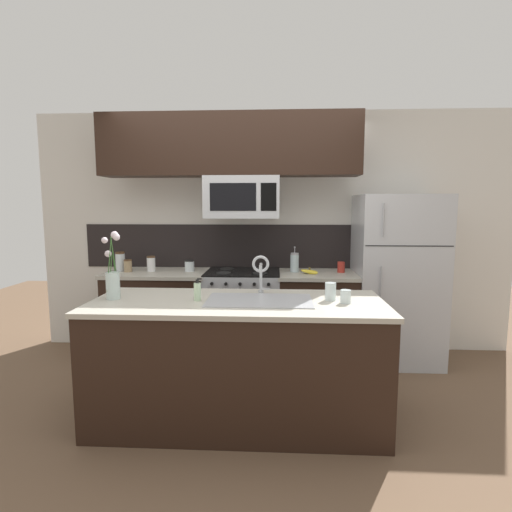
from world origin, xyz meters
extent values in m
plane|color=brown|center=(0.00, 0.00, 0.00)|extent=(10.00, 10.00, 0.00)
cube|color=silver|center=(0.30, 1.28, 1.30)|extent=(5.20, 0.10, 2.60)
cube|color=black|center=(0.00, 1.22, 1.15)|extent=(3.59, 0.01, 0.48)
cube|color=black|center=(-0.89, 0.90, 0.44)|extent=(1.03, 0.62, 0.88)
cube|color=#B2AD9E|center=(-0.89, 0.90, 0.89)|extent=(1.06, 0.65, 0.03)
cube|color=black|center=(0.77, 0.90, 0.44)|extent=(0.78, 0.62, 0.88)
cube|color=#B2AD9E|center=(0.77, 0.90, 0.89)|extent=(0.81, 0.65, 0.03)
cube|color=#B7BABF|center=(0.00, 0.90, 0.46)|extent=(0.76, 0.62, 0.91)
cube|color=black|center=(0.00, 0.90, 0.92)|extent=(0.76, 0.62, 0.01)
cylinder|color=black|center=(-0.18, 0.76, 0.93)|extent=(0.15, 0.15, 0.01)
cylinder|color=black|center=(0.18, 0.76, 0.93)|extent=(0.15, 0.15, 0.01)
cylinder|color=black|center=(-0.18, 1.04, 0.93)|extent=(0.15, 0.15, 0.01)
cylinder|color=black|center=(0.18, 1.04, 0.93)|extent=(0.15, 0.15, 0.01)
cylinder|color=black|center=(-0.27, 0.58, 0.85)|extent=(0.03, 0.02, 0.03)
cylinder|color=black|center=(-0.14, 0.58, 0.85)|extent=(0.03, 0.02, 0.03)
cylinder|color=black|center=(0.00, 0.58, 0.85)|extent=(0.03, 0.02, 0.03)
cylinder|color=black|center=(0.14, 0.58, 0.85)|extent=(0.03, 0.02, 0.03)
cylinder|color=black|center=(0.27, 0.58, 0.85)|extent=(0.03, 0.02, 0.03)
cube|color=#B7BABF|center=(0.00, 0.88, 1.68)|extent=(0.74, 0.40, 0.41)
cube|color=black|center=(-0.07, 0.68, 1.68)|extent=(0.45, 0.00, 0.27)
cube|color=black|center=(0.27, 0.68, 1.68)|extent=(0.15, 0.00, 0.27)
cube|color=black|center=(-0.13, 0.85, 2.19)|extent=(2.56, 0.34, 0.60)
cube|color=#B7BABF|center=(1.57, 0.92, 0.85)|extent=(0.83, 0.72, 1.70)
cube|color=black|center=(1.57, 0.56, 1.23)|extent=(0.80, 0.00, 0.01)
cylinder|color=#99999E|center=(1.32, 0.54, 1.47)|extent=(0.01, 0.01, 0.31)
cylinder|color=#99999E|center=(1.32, 0.54, 0.72)|extent=(0.01, 0.01, 0.65)
cylinder|color=silver|center=(-1.31, 0.93, 1.00)|extent=(0.10, 0.10, 0.18)
cylinder|color=#4C331E|center=(-1.31, 0.93, 1.10)|extent=(0.10, 0.10, 0.02)
cylinder|color=#997F5B|center=(-1.20, 0.87, 0.97)|extent=(0.08, 0.08, 0.12)
cylinder|color=#4C331E|center=(-1.20, 0.87, 1.03)|extent=(0.08, 0.08, 0.01)
cylinder|color=silver|center=(-0.97, 0.92, 0.98)|extent=(0.09, 0.09, 0.14)
cylinder|color=#4C331E|center=(-0.97, 0.92, 1.06)|extent=(0.09, 0.09, 0.02)
cylinder|color=silver|center=(-0.57, 0.94, 0.96)|extent=(0.10, 0.10, 0.11)
cylinder|color=black|center=(-0.57, 0.94, 1.02)|extent=(0.10, 0.10, 0.01)
ellipsoid|color=yellow|center=(0.67, 0.83, 0.93)|extent=(0.17, 0.10, 0.06)
ellipsoid|color=yellow|center=(0.68, 0.85, 0.93)|extent=(0.18, 0.07, 0.06)
ellipsoid|color=yellow|center=(0.69, 0.83, 0.93)|extent=(0.18, 0.06, 0.06)
ellipsoid|color=yellow|center=(0.69, 0.85, 0.93)|extent=(0.17, 0.10, 0.06)
cylinder|color=brown|center=(0.68, 0.84, 0.96)|extent=(0.02, 0.02, 0.03)
cylinder|color=silver|center=(0.54, 0.96, 1.00)|extent=(0.09, 0.09, 0.18)
cylinder|color=#A3A3AA|center=(0.54, 0.96, 1.10)|extent=(0.08, 0.08, 0.02)
cylinder|color=#A3A3AA|center=(0.54, 0.96, 1.14)|extent=(0.01, 0.01, 0.05)
sphere|color=#A3A3AA|center=(0.54, 0.96, 1.17)|extent=(0.02, 0.02, 0.02)
cylinder|color=#B22D23|center=(1.02, 0.95, 0.97)|extent=(0.08, 0.08, 0.11)
cube|color=black|center=(0.07, -0.35, 0.44)|extent=(2.09, 0.81, 0.88)
cube|color=#B2AD9E|center=(0.07, -0.35, 0.89)|extent=(2.12, 0.84, 0.03)
cube|color=#ADAFB5|center=(0.23, -0.35, 0.91)|extent=(0.76, 0.44, 0.01)
cube|color=#ADAFB5|center=(0.05, -0.35, 0.84)|extent=(0.30, 0.33, 0.15)
cube|color=#ADAFB5|center=(0.40, -0.35, 0.84)|extent=(0.30, 0.33, 0.15)
cylinder|color=#B7BABF|center=(0.23, -0.09, 0.92)|extent=(0.04, 0.04, 0.02)
cylinder|color=#B7BABF|center=(0.23, -0.09, 1.04)|extent=(0.02, 0.02, 0.22)
torus|color=#B7BABF|center=(0.23, -0.14, 1.15)|extent=(0.13, 0.02, 0.13)
cylinder|color=#B7BABF|center=(0.23, -0.20, 1.12)|extent=(0.02, 0.02, 0.06)
cube|color=#B7BABF|center=(0.26, -0.09, 0.95)|extent=(0.07, 0.01, 0.01)
cylinder|color=beige|center=(-0.22, -0.36, 0.98)|extent=(0.05, 0.05, 0.13)
cylinder|color=black|center=(-0.22, -0.36, 1.05)|extent=(0.02, 0.02, 0.02)
cube|color=black|center=(-0.21, -0.36, 1.07)|extent=(0.03, 0.01, 0.01)
cylinder|color=silver|center=(0.74, -0.30, 0.97)|extent=(0.08, 0.08, 0.13)
cylinder|color=silver|center=(0.84, -0.39, 0.96)|extent=(0.07, 0.07, 0.10)
cylinder|color=silver|center=(-0.85, -0.35, 1.01)|extent=(0.10, 0.10, 0.20)
cylinder|color=silver|center=(-0.85, -0.35, 0.95)|extent=(0.09, 0.09, 0.06)
cylinder|color=#386B2D|center=(-0.85, -0.30, 1.16)|extent=(0.01, 0.11, 0.38)
sphere|color=silver|center=(-0.85, -0.24, 1.36)|extent=(0.05, 0.05, 0.05)
cylinder|color=#386B2D|center=(-0.88, -0.32, 1.11)|extent=(0.05, 0.05, 0.26)
sphere|color=silver|center=(-0.90, -0.30, 1.24)|extent=(0.05, 0.05, 0.05)
cylinder|color=#386B2D|center=(-0.87, -0.37, 1.16)|extent=(0.04, 0.05, 0.38)
sphere|color=silver|center=(-0.88, -0.39, 1.35)|extent=(0.04, 0.04, 0.04)
cylinder|color=#386B2D|center=(-0.86, -0.29, 1.17)|extent=(0.02, 0.11, 0.39)
sphere|color=silver|center=(-0.87, -0.24, 1.38)|extent=(0.06, 0.06, 0.06)
camera|label=1|loc=(0.35, -3.17, 1.59)|focal=28.00mm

